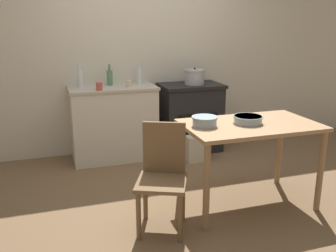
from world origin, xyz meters
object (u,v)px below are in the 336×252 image
flour_sack (196,148)px  stock_pot (195,77)px  mixing_bowl_small (248,119)px  cup_center_left (99,86)px  stove (190,117)px  chair (163,174)px  work_table (250,135)px  bottle_mid_left (110,77)px  bottle_left (80,78)px  cup_center (129,84)px  mixing_bowl_large (205,121)px  bottle_far_left (139,76)px

flour_sack → stock_pot: stock_pot is taller
mixing_bowl_small → cup_center_left: cup_center_left is taller
stove → mixing_bowl_small: size_ratio=3.34×
flour_sack → mixing_bowl_small: mixing_bowl_small is taller
chair → mixing_bowl_small: 0.94m
stove → work_table: bearing=-92.2°
stove → stock_pot: size_ratio=3.41×
bottle_mid_left → cup_center_left: size_ratio=2.83×
bottle_left → cup_center: size_ratio=3.80×
chair → mixing_bowl_small: size_ratio=3.30×
stove → mixing_bowl_small: 1.69m
work_table → mixing_bowl_large: bearing=174.3°
flour_sack → bottle_left: bearing=159.2°
chair → cup_center_left: 1.66m
bottle_left → chair: bearing=-75.8°
bottle_left → cup_center: 0.59m
flour_sack → bottle_far_left: bearing=136.7°
bottle_far_left → bottle_mid_left: bottle_mid_left is taller
mixing_bowl_large → cup_center_left: size_ratio=2.54×
stove → bottle_mid_left: bearing=175.3°
mixing_bowl_small → bottle_left: bearing=127.9°
mixing_bowl_large → mixing_bowl_small: bearing=-4.3°
bottle_far_left → bottle_left: bearing=-176.8°
stove → flour_sack: size_ratio=2.80×
chair → stove: bearing=86.3°
work_table → flour_sack: bearing=91.2°
bottle_left → bottle_mid_left: bearing=4.2°
chair → bottle_mid_left: bearing=117.4°
flour_sack → bottle_far_left: 1.17m
flour_sack → stock_pot: size_ratio=1.22×
stove → cup_center: (-0.84, -0.10, 0.51)m
work_table → bottle_left: 2.21m
stock_pot → mixing_bowl_small: 1.61m
chair → cup_center_left: (-0.28, 1.56, 0.50)m
work_table → chair: 0.91m
stock_pot → mixing_bowl_large: stock_pot is taller
work_table → stock_pot: size_ratio=4.62×
stock_pot → mixing_bowl_large: (-0.53, -1.57, -0.15)m
stock_pot → cup_center: (-0.88, -0.06, -0.03)m
work_table → stock_pot: 1.65m
mixing_bowl_small → bottle_mid_left: bearing=119.2°
stove → chair: size_ratio=1.01×
stove → mixing_bowl_large: 1.73m
bottle_mid_left → stove: bearing=-4.7°
work_table → mixing_bowl_large: 0.47m
bottle_mid_left → cup_center: bearing=-41.8°
bottle_left → cup_center_left: bearing=-56.8°
bottle_left → cup_center_left: size_ratio=3.26×
bottle_left → bottle_far_left: bearing=3.2°
bottle_mid_left → bottle_left: bearing=-175.8°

